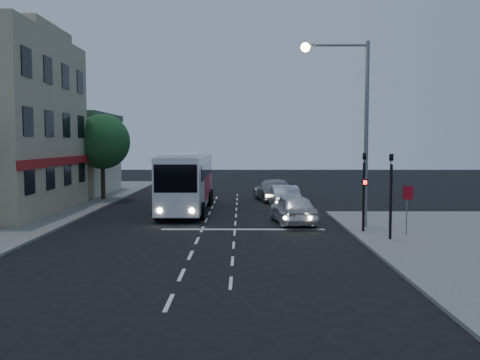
{
  "coord_description": "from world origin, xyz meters",
  "views": [
    {
      "loc": [
        1.92,
        -23.87,
        4.24
      ],
      "look_at": [
        1.84,
        5.25,
        2.2
      ],
      "focal_mm": 40.0,
      "sensor_mm": 36.0,
      "label": 1
    }
  ],
  "objects_px": {
    "car_sedan_b": "(273,190)",
    "traffic_signal_main": "(364,182)",
    "regulatory_sign": "(407,202)",
    "streetlight": "(353,112)",
    "car_suv": "(293,209)",
    "car_sedan_a": "(284,197)",
    "street_tree": "(102,139)",
    "traffic_signal_side": "(391,185)",
    "tour_bus": "(187,179)"
  },
  "relations": [
    {
      "from": "regulatory_sign",
      "to": "street_tree",
      "type": "bearing_deg",
      "value": 138.92
    },
    {
      "from": "car_sedan_a",
      "to": "car_suv",
      "type": "bearing_deg",
      "value": 87.5
    },
    {
      "from": "streetlight",
      "to": "street_tree",
      "type": "distance_m",
      "value": 20.19
    },
    {
      "from": "tour_bus",
      "to": "streetlight",
      "type": "relative_size",
      "value": 1.31
    },
    {
      "from": "traffic_signal_main",
      "to": "car_suv",
      "type": "bearing_deg",
      "value": 134.72
    },
    {
      "from": "traffic_signal_side",
      "to": "car_sedan_b",
      "type": "bearing_deg",
      "value": 104.07
    },
    {
      "from": "regulatory_sign",
      "to": "car_suv",
      "type": "bearing_deg",
      "value": 139.3
    },
    {
      "from": "car_suv",
      "to": "car_sedan_a",
      "type": "height_order",
      "value": "car_suv"
    },
    {
      "from": "traffic_signal_main",
      "to": "streetlight",
      "type": "xyz_separation_m",
      "value": [
        -0.26,
        1.42,
        3.31
      ]
    },
    {
      "from": "car_suv",
      "to": "street_tree",
      "type": "xyz_separation_m",
      "value": [
        -12.81,
        11.22,
        3.71
      ]
    },
    {
      "from": "car_sedan_a",
      "to": "car_sedan_b",
      "type": "height_order",
      "value": "car_sedan_b"
    },
    {
      "from": "traffic_signal_main",
      "to": "regulatory_sign",
      "type": "relative_size",
      "value": 1.86
    },
    {
      "from": "tour_bus",
      "to": "car_sedan_a",
      "type": "height_order",
      "value": "tour_bus"
    },
    {
      "from": "streetlight",
      "to": "car_suv",
      "type": "bearing_deg",
      "value": 149.69
    },
    {
      "from": "car_sedan_a",
      "to": "car_sedan_b",
      "type": "distance_m",
      "value": 4.78
    },
    {
      "from": "streetlight",
      "to": "tour_bus",
      "type": "bearing_deg",
      "value": 140.74
    },
    {
      "from": "car_suv",
      "to": "traffic_signal_side",
      "type": "height_order",
      "value": "traffic_signal_side"
    },
    {
      "from": "car_sedan_a",
      "to": "streetlight",
      "type": "distance_m",
      "value": 9.75
    },
    {
      "from": "street_tree",
      "to": "regulatory_sign",
      "type": "bearing_deg",
      "value": -41.08
    },
    {
      "from": "regulatory_sign",
      "to": "streetlight",
      "type": "height_order",
      "value": "streetlight"
    },
    {
      "from": "car_suv",
      "to": "streetlight",
      "type": "distance_m",
      "value": 5.88
    },
    {
      "from": "car_sedan_a",
      "to": "traffic_signal_side",
      "type": "height_order",
      "value": "traffic_signal_side"
    },
    {
      "from": "car_sedan_b",
      "to": "regulatory_sign",
      "type": "relative_size",
      "value": 2.49
    },
    {
      "from": "traffic_signal_main",
      "to": "streetlight",
      "type": "distance_m",
      "value": 3.61
    },
    {
      "from": "car_sedan_a",
      "to": "streetlight",
      "type": "relative_size",
      "value": 0.51
    },
    {
      "from": "tour_bus",
      "to": "car_suv",
      "type": "distance_m",
      "value": 8.36
    },
    {
      "from": "street_tree",
      "to": "traffic_signal_side",
      "type": "bearing_deg",
      "value": -44.5
    },
    {
      "from": "car_sedan_a",
      "to": "street_tree",
      "type": "height_order",
      "value": "street_tree"
    },
    {
      "from": "car_sedan_b",
      "to": "street_tree",
      "type": "relative_size",
      "value": 0.88
    },
    {
      "from": "traffic_signal_side",
      "to": "street_tree",
      "type": "relative_size",
      "value": 0.66
    },
    {
      "from": "street_tree",
      "to": "car_sedan_b",
      "type": "bearing_deg",
      "value": -0.53
    },
    {
      "from": "traffic_signal_side",
      "to": "streetlight",
      "type": "bearing_deg",
      "value": 105.7
    },
    {
      "from": "traffic_signal_side",
      "to": "street_tree",
      "type": "xyz_separation_m",
      "value": [
        -16.51,
        16.22,
        2.08
      ]
    },
    {
      "from": "car_suv",
      "to": "regulatory_sign",
      "type": "relative_size",
      "value": 2.09
    },
    {
      "from": "car_suv",
      "to": "car_sedan_a",
      "type": "bearing_deg",
      "value": -97.82
    },
    {
      "from": "traffic_signal_main",
      "to": "streetlight",
      "type": "height_order",
      "value": "streetlight"
    },
    {
      "from": "car_sedan_b",
      "to": "traffic_signal_main",
      "type": "relative_size",
      "value": 1.34
    },
    {
      "from": "streetlight",
      "to": "street_tree",
      "type": "relative_size",
      "value": 1.45
    },
    {
      "from": "tour_bus",
      "to": "streetlight",
      "type": "height_order",
      "value": "streetlight"
    },
    {
      "from": "tour_bus",
      "to": "traffic_signal_side",
      "type": "xyz_separation_m",
      "value": [
        9.78,
        -10.61,
        0.47
      ]
    },
    {
      "from": "traffic_signal_side",
      "to": "regulatory_sign",
      "type": "distance_m",
      "value": 1.61
    },
    {
      "from": "car_sedan_a",
      "to": "traffic_signal_main",
      "type": "relative_size",
      "value": 1.13
    },
    {
      "from": "car_sedan_a",
      "to": "street_tree",
      "type": "bearing_deg",
      "value": -23.03
    },
    {
      "from": "street_tree",
      "to": "traffic_signal_main",
      "type": "bearing_deg",
      "value": -42.03
    },
    {
      "from": "street_tree",
      "to": "car_sedan_a",
      "type": "bearing_deg",
      "value": -20.82
    },
    {
      "from": "car_suv",
      "to": "car_sedan_b",
      "type": "bearing_deg",
      "value": -95.76
    },
    {
      "from": "tour_bus",
      "to": "streetlight",
      "type": "distance_m",
      "value": 12.01
    },
    {
      "from": "car_suv",
      "to": "traffic_signal_main",
      "type": "bearing_deg",
      "value": 127.19
    },
    {
      "from": "car_sedan_a",
      "to": "streetlight",
      "type": "height_order",
      "value": "streetlight"
    },
    {
      "from": "car_sedan_a",
      "to": "traffic_signal_side",
      "type": "distance_m",
      "value": 12.03
    }
  ]
}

